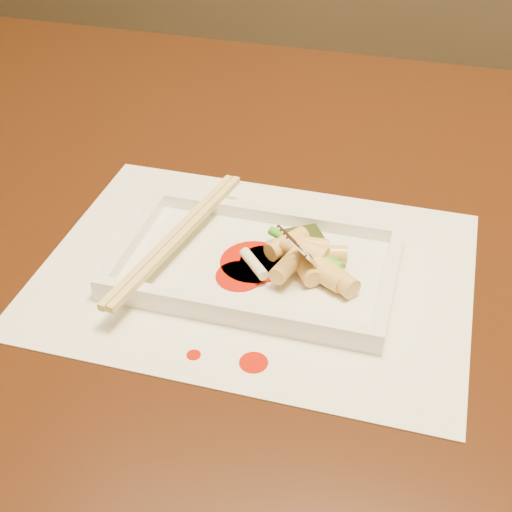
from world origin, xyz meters
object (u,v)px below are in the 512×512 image
(fork, at_px, (338,199))
(table, at_px, (260,282))
(placemat, at_px, (256,272))
(plate_base, at_px, (256,268))
(chopstick_a, at_px, (173,236))

(fork, bearing_deg, table, 137.86)
(placemat, distance_m, fork, 0.11)
(plate_base, xyz_separation_m, chopstick_a, (-0.08, 0.00, 0.02))
(placemat, distance_m, chopstick_a, 0.09)
(placemat, height_order, plate_base, plate_base)
(table, distance_m, fork, 0.22)
(table, xyz_separation_m, fork, (0.09, -0.08, 0.18))
(plate_base, xyz_separation_m, fork, (0.07, 0.02, 0.08))
(placemat, xyz_separation_m, fork, (0.07, 0.02, 0.08))
(placemat, xyz_separation_m, chopstick_a, (-0.08, 0.00, 0.03))
(plate_base, bearing_deg, chopstick_a, 180.00)
(table, relative_size, plate_base, 5.38)
(placemat, bearing_deg, chopstick_a, 180.00)
(placemat, xyz_separation_m, plate_base, (0.00, 0.00, 0.00))
(table, height_order, placemat, placemat)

